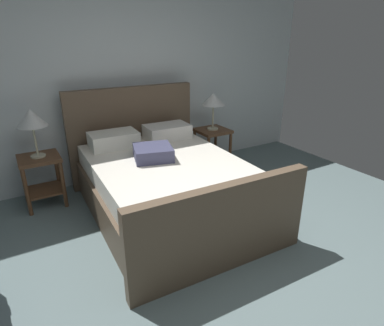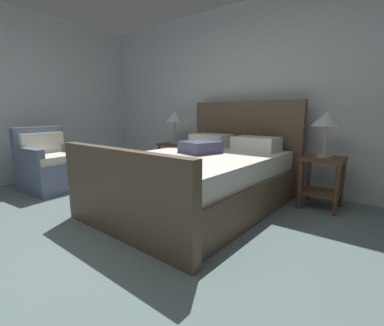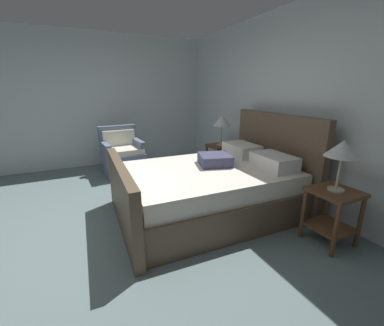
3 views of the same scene
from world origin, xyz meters
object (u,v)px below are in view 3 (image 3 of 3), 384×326
nightstand_right (332,208)px  table_lamp_left (222,121)px  armchair (122,156)px  nightstand_left (221,155)px  bed (211,186)px  table_lamp_right (343,150)px

nightstand_right → table_lamp_left: size_ratio=1.10×
nightstand_right → armchair: size_ratio=0.67×
nightstand_right → nightstand_left: size_ratio=1.00×
bed → armchair: bed is taller
nightstand_left → nightstand_right: bearing=-1.8°
nightstand_right → armchair: bearing=-154.8°
table_lamp_left → armchair: 2.02m
nightstand_right → nightstand_left: same height
bed → armchair: 2.28m
nightstand_right → armchair: armchair is taller
nightstand_left → table_lamp_left: size_ratio=1.10×
nightstand_left → table_lamp_left: (-0.00, 0.00, 0.63)m
nightstand_right → table_lamp_left: 2.41m
table_lamp_left → nightstand_left: bearing=-63.4°
nightstand_left → table_lamp_left: 0.63m
nightstand_right → nightstand_left: bearing=178.2°
table_lamp_right → armchair: bearing=-154.8°
nightstand_right → armchair: (-3.30, -1.55, -0.06)m
table_lamp_right → nightstand_right: bearing=-90.0°
armchair → nightstand_right: bearing=25.2°
bed → table_lamp_left: bed is taller
table_lamp_right → table_lamp_left: (-2.32, 0.07, 0.01)m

